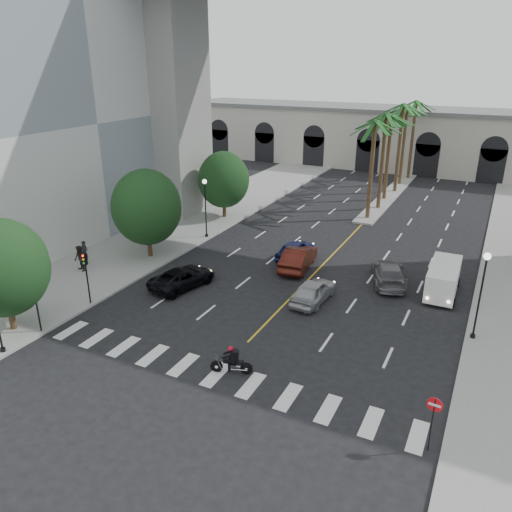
{
  "coord_description": "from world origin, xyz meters",
  "views": [
    {
      "loc": [
        11.37,
        -19.7,
        15.04
      ],
      "look_at": [
        -1.46,
        6.0,
        3.6
      ],
      "focal_mm": 35.0,
      "sensor_mm": 36.0,
      "label": 1
    }
  ],
  "objects_px": {
    "pedestrian_a": "(84,252)",
    "traffic_signal_far": "(86,270)",
    "car_e": "(295,250)",
    "lamp_post_right": "(481,289)",
    "motorcycle_rider": "(233,361)",
    "car_d": "(389,273)",
    "car_a": "(313,291)",
    "traffic_signal_near": "(35,295)",
    "cargo_van": "(443,279)",
    "pedestrian_b": "(80,259)",
    "car_c": "(182,278)",
    "lamp_post_left_far": "(205,203)",
    "do_not_enter_sign": "(433,413)",
    "car_b": "(298,258)"
  },
  "relations": [
    {
      "from": "car_a",
      "to": "car_c",
      "type": "bearing_deg",
      "value": 15.72
    },
    {
      "from": "car_a",
      "to": "cargo_van",
      "type": "distance_m",
      "value": 8.95
    },
    {
      "from": "lamp_post_left_far",
      "to": "do_not_enter_sign",
      "type": "relative_size",
      "value": 2.04
    },
    {
      "from": "traffic_signal_far",
      "to": "pedestrian_a",
      "type": "height_order",
      "value": "traffic_signal_far"
    },
    {
      "from": "traffic_signal_near",
      "to": "pedestrian_a",
      "type": "distance_m",
      "value": 10.47
    },
    {
      "from": "motorcycle_rider",
      "to": "car_a",
      "type": "height_order",
      "value": "motorcycle_rider"
    },
    {
      "from": "car_a",
      "to": "car_b",
      "type": "distance_m",
      "value": 5.66
    },
    {
      "from": "lamp_post_right",
      "to": "traffic_signal_far",
      "type": "relative_size",
      "value": 1.47
    },
    {
      "from": "pedestrian_b",
      "to": "motorcycle_rider",
      "type": "bearing_deg",
      "value": 1.46
    },
    {
      "from": "lamp_post_right",
      "to": "car_c",
      "type": "height_order",
      "value": "lamp_post_right"
    },
    {
      "from": "motorcycle_rider",
      "to": "car_a",
      "type": "bearing_deg",
      "value": 66.01
    },
    {
      "from": "motorcycle_rider",
      "to": "pedestrian_a",
      "type": "relative_size",
      "value": 1.16
    },
    {
      "from": "car_e",
      "to": "pedestrian_b",
      "type": "relative_size",
      "value": 2.25
    },
    {
      "from": "lamp_post_left_far",
      "to": "car_d",
      "type": "xyz_separation_m",
      "value": [
        16.72,
        -2.38,
        -2.46
      ]
    },
    {
      "from": "motorcycle_rider",
      "to": "pedestrian_a",
      "type": "bearing_deg",
      "value": 137.61
    },
    {
      "from": "lamp_post_left_far",
      "to": "traffic_signal_near",
      "type": "height_order",
      "value": "lamp_post_left_far"
    },
    {
      "from": "motorcycle_rider",
      "to": "car_b",
      "type": "bearing_deg",
      "value": 79.64
    },
    {
      "from": "traffic_signal_far",
      "to": "car_a",
      "type": "height_order",
      "value": "traffic_signal_far"
    },
    {
      "from": "car_b",
      "to": "traffic_signal_far",
      "type": "bearing_deg",
      "value": 43.6
    },
    {
      "from": "traffic_signal_near",
      "to": "car_e",
      "type": "distance_m",
      "value": 19.7
    },
    {
      "from": "traffic_signal_near",
      "to": "do_not_enter_sign",
      "type": "distance_m",
      "value": 21.81
    },
    {
      "from": "motorcycle_rider",
      "to": "car_e",
      "type": "distance_m",
      "value": 16.28
    },
    {
      "from": "motorcycle_rider",
      "to": "car_e",
      "type": "height_order",
      "value": "motorcycle_rider"
    },
    {
      "from": "car_b",
      "to": "pedestrian_b",
      "type": "height_order",
      "value": "pedestrian_b"
    },
    {
      "from": "car_d",
      "to": "pedestrian_a",
      "type": "xyz_separation_m",
      "value": [
        -21.84,
        -7.16,
        0.29
      ]
    },
    {
      "from": "pedestrian_a",
      "to": "traffic_signal_far",
      "type": "bearing_deg",
      "value": -51.87
    },
    {
      "from": "traffic_signal_near",
      "to": "car_a",
      "type": "xyz_separation_m",
      "value": [
        12.8,
        11.01,
        -1.75
      ]
    },
    {
      "from": "lamp_post_left_far",
      "to": "traffic_signal_far",
      "type": "height_order",
      "value": "lamp_post_left_far"
    },
    {
      "from": "traffic_signal_near",
      "to": "pedestrian_b",
      "type": "xyz_separation_m",
      "value": [
        -4.42,
        7.69,
        -1.37
      ]
    },
    {
      "from": "cargo_van",
      "to": "car_c",
      "type": "bearing_deg",
      "value": -158.53
    },
    {
      "from": "do_not_enter_sign",
      "to": "traffic_signal_far",
      "type": "bearing_deg",
      "value": 175.78
    },
    {
      "from": "lamp_post_right",
      "to": "car_b",
      "type": "distance_m",
      "value": 14.15
    },
    {
      "from": "traffic_signal_near",
      "to": "car_b",
      "type": "bearing_deg",
      "value": 58.2
    },
    {
      "from": "lamp_post_right",
      "to": "traffic_signal_near",
      "type": "distance_m",
      "value": 25.02
    },
    {
      "from": "car_e",
      "to": "pedestrian_a",
      "type": "relative_size",
      "value": 2.46
    },
    {
      "from": "car_a",
      "to": "car_b",
      "type": "relative_size",
      "value": 0.86
    },
    {
      "from": "car_b",
      "to": "car_c",
      "type": "bearing_deg",
      "value": 41.75
    },
    {
      "from": "traffic_signal_near",
      "to": "car_c",
      "type": "bearing_deg",
      "value": 67.21
    },
    {
      "from": "car_b",
      "to": "pedestrian_a",
      "type": "bearing_deg",
      "value": 17.82
    },
    {
      "from": "car_c",
      "to": "cargo_van",
      "type": "xyz_separation_m",
      "value": [
        16.49,
        6.86,
        0.48
      ]
    },
    {
      "from": "car_d",
      "to": "lamp_post_right",
      "type": "bearing_deg",
      "value": 119.45
    },
    {
      "from": "motorcycle_rider",
      "to": "cargo_van",
      "type": "xyz_separation_m",
      "value": [
        8.3,
        14.35,
        0.47
      ]
    },
    {
      "from": "car_b",
      "to": "do_not_enter_sign",
      "type": "distance_m",
      "value": 19.59
    },
    {
      "from": "motorcycle_rider",
      "to": "traffic_signal_near",
      "type": "bearing_deg",
      "value": 168.24
    },
    {
      "from": "lamp_post_right",
      "to": "pedestrian_b",
      "type": "xyz_separation_m",
      "value": [
        -27.12,
        -2.81,
        -2.08
      ]
    },
    {
      "from": "car_c",
      "to": "car_d",
      "type": "bearing_deg",
      "value": -137.37
    },
    {
      "from": "traffic_signal_near",
      "to": "cargo_van",
      "type": "height_order",
      "value": "traffic_signal_near"
    },
    {
      "from": "lamp_post_left_far",
      "to": "car_e",
      "type": "relative_size",
      "value": 1.2
    },
    {
      "from": "car_c",
      "to": "car_e",
      "type": "bearing_deg",
      "value": -107.02
    },
    {
      "from": "car_a",
      "to": "do_not_enter_sign",
      "type": "relative_size",
      "value": 1.7
    }
  ]
}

